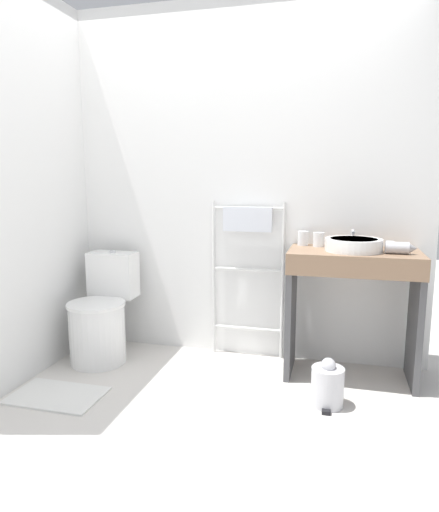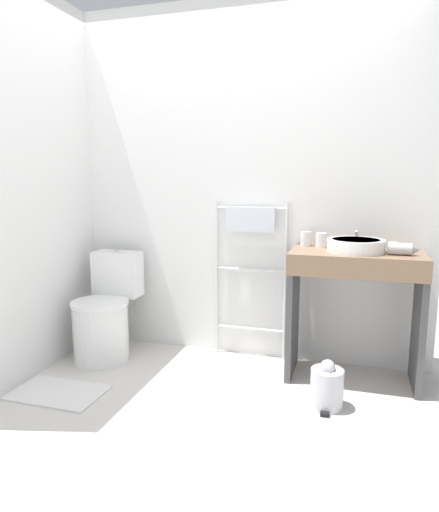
# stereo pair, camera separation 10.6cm
# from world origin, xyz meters

# --- Properties ---
(ground_plane) EXTENTS (12.00, 12.00, 0.00)m
(ground_plane) POSITION_xyz_m (0.00, 0.00, 0.00)
(ground_plane) COLOR silver
(wall_back) EXTENTS (2.74, 0.12, 2.58)m
(wall_back) POSITION_xyz_m (0.00, 1.28, 1.29)
(wall_back) COLOR white
(wall_back) RESTS_ON ground_plane
(wall_side) EXTENTS (0.12, 1.82, 2.58)m
(wall_side) POSITION_xyz_m (-1.31, 0.61, 1.29)
(wall_side) COLOR white
(wall_side) RESTS_ON ground_plane
(toilet) EXTENTS (0.42, 0.58, 0.79)m
(toilet) POSITION_xyz_m (-0.95, 0.84, 0.32)
(toilet) COLOR white
(toilet) RESTS_ON ground_plane
(towel_radiator) EXTENTS (0.55, 0.06, 1.17)m
(towel_radiator) POSITION_xyz_m (0.08, 1.17, 0.84)
(towel_radiator) COLOR silver
(towel_radiator) RESTS_ON ground_plane
(vanity_counter) EXTENTS (0.84, 0.48, 0.87)m
(vanity_counter) POSITION_xyz_m (0.83, 0.97, 0.58)
(vanity_counter) COLOR #84664C
(vanity_counter) RESTS_ON ground_plane
(sink_basin) EXTENTS (0.36, 0.36, 0.08)m
(sink_basin) POSITION_xyz_m (0.82, 0.96, 0.91)
(sink_basin) COLOR white
(sink_basin) RESTS_ON vanity_counter
(faucet) EXTENTS (0.02, 0.10, 0.12)m
(faucet) POSITION_xyz_m (0.82, 1.15, 0.95)
(faucet) COLOR silver
(faucet) RESTS_ON vanity_counter
(cup_near_wall) EXTENTS (0.08, 0.08, 0.10)m
(cup_near_wall) POSITION_xyz_m (0.48, 1.14, 0.92)
(cup_near_wall) COLOR white
(cup_near_wall) RESTS_ON vanity_counter
(cup_near_edge) EXTENTS (0.08, 0.08, 0.10)m
(cup_near_edge) POSITION_xyz_m (0.59, 1.10, 0.92)
(cup_near_edge) COLOR white
(cup_near_edge) RESTS_ON vanity_counter
(hair_dryer) EXTENTS (0.19, 0.17, 0.08)m
(hair_dryer) POSITION_xyz_m (1.09, 0.93, 0.91)
(hair_dryer) COLOR #B7B7BC
(hair_dryer) RESTS_ON vanity_counter
(trash_bin) EXTENTS (0.19, 0.23, 0.29)m
(trash_bin) POSITION_xyz_m (0.70, 0.53, 0.13)
(trash_bin) COLOR silver
(trash_bin) RESTS_ON ground_plane
(bath_mat) EXTENTS (0.56, 0.36, 0.01)m
(bath_mat) POSITION_xyz_m (-0.93, 0.22, 0.01)
(bath_mat) COLOR silver
(bath_mat) RESTS_ON ground_plane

